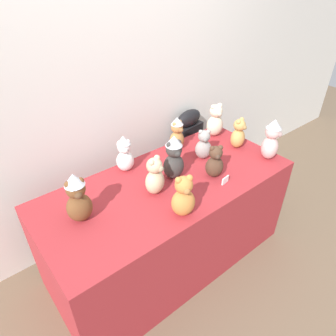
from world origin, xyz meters
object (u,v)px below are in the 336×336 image
(instrument_case, at_px, (187,154))
(teddy_bear_caramel, at_px, (177,134))
(teddy_bear_honey, at_px, (238,134))
(teddy_bear_ash, at_px, (204,145))
(teddy_bear_sand, at_px, (155,177))
(display_table, at_px, (168,223))
(teddy_bear_ginger, at_px, (183,197))
(teddy_bear_chestnut, at_px, (78,198))
(teddy_bear_cream, at_px, (215,121))
(teddy_bear_snow, at_px, (125,154))
(teddy_bear_blush, at_px, (271,140))
(teddy_bear_cocoa, at_px, (215,162))
(teddy_bear_charcoal, at_px, (174,158))

(instrument_case, height_order, teddy_bear_caramel, teddy_bear_caramel)
(teddy_bear_caramel, bearing_deg, teddy_bear_honey, -43.29)
(teddy_bear_ash, relative_size, teddy_bear_sand, 0.89)
(display_table, height_order, teddy_bear_ginger, teddy_bear_ginger)
(teddy_bear_honey, bearing_deg, teddy_bear_ginger, -173.64)
(teddy_bear_chestnut, relative_size, teddy_bear_cream, 1.14)
(teddy_bear_snow, xyz_separation_m, teddy_bear_blush, (0.94, -0.54, 0.02))
(display_table, bearing_deg, teddy_bear_chestnut, 176.25)
(teddy_bear_honey, relative_size, teddy_bear_snow, 0.90)
(teddy_bear_ash, relative_size, teddy_bear_caramel, 0.87)
(display_table, xyz_separation_m, teddy_bear_honey, (0.74, 0.02, 0.50))
(teddy_bear_chestnut, relative_size, teddy_bear_snow, 1.17)
(instrument_case, height_order, teddy_bear_snow, teddy_bear_snow)
(teddy_bear_honey, bearing_deg, teddy_bear_caramel, 130.83)
(teddy_bear_caramel, bearing_deg, teddy_bear_cream, -11.93)
(instrument_case, bearing_deg, teddy_bear_blush, -87.35)
(teddy_bear_chestnut, distance_m, teddy_bear_caramel, 0.99)
(teddy_bear_ash, height_order, teddy_bear_cream, teddy_bear_cream)
(teddy_bear_caramel, xyz_separation_m, teddy_bear_blush, (0.46, -0.54, 0.02))
(teddy_bear_cocoa, bearing_deg, teddy_bear_charcoal, 171.24)
(teddy_bear_charcoal, relative_size, teddy_bear_cocoa, 1.33)
(teddy_bear_snow, bearing_deg, teddy_bear_ginger, -71.17)
(teddy_bear_ash, height_order, teddy_bear_chestnut, teddy_bear_chestnut)
(instrument_case, distance_m, teddy_bear_blush, 0.90)
(display_table, distance_m, teddy_bear_snow, 0.62)
(teddy_bear_ash, xyz_separation_m, teddy_bear_blush, (0.39, -0.31, 0.05))
(teddy_bear_ash, bearing_deg, teddy_bear_cream, 65.53)
(instrument_case, height_order, teddy_bear_blush, teddy_bear_blush)
(teddy_bear_ash, distance_m, teddy_bear_sand, 0.55)
(teddy_bear_charcoal, distance_m, teddy_bear_sand, 0.21)
(display_table, xyz_separation_m, teddy_bear_cream, (0.74, 0.28, 0.52))
(teddy_bear_ginger, distance_m, teddy_bear_snow, 0.61)
(instrument_case, bearing_deg, teddy_bear_charcoal, -146.28)
(teddy_bear_honey, distance_m, teddy_bear_charcoal, 0.67)
(display_table, height_order, teddy_bear_caramel, teddy_bear_caramel)
(teddy_bear_chestnut, bearing_deg, teddy_bear_cream, 18.90)
(teddy_bear_chestnut, bearing_deg, teddy_bear_sand, 0.80)
(instrument_case, xyz_separation_m, teddy_bear_snow, (-0.81, -0.23, 0.43))
(teddy_bear_snow, bearing_deg, teddy_bear_ash, -5.75)
(teddy_bear_charcoal, relative_size, teddy_bear_blush, 1.01)
(teddy_bear_sand, bearing_deg, teddy_bear_charcoal, -5.47)
(display_table, bearing_deg, teddy_bear_ash, 10.72)
(teddy_bear_ash, bearing_deg, display_table, -134.97)
(teddy_bear_chestnut, distance_m, teddy_bear_blush, 1.44)
(teddy_bear_ash, height_order, teddy_bear_snow, teddy_bear_snow)
(teddy_bear_ash, bearing_deg, teddy_bear_charcoal, -136.86)
(teddy_bear_charcoal, distance_m, teddy_bear_cocoa, 0.29)
(teddy_bear_snow, xyz_separation_m, teddy_bear_sand, (0.01, -0.34, -0.01))
(teddy_bear_blush, bearing_deg, teddy_bear_sand, 139.91)
(instrument_case, height_order, teddy_bear_cream, teddy_bear_cream)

